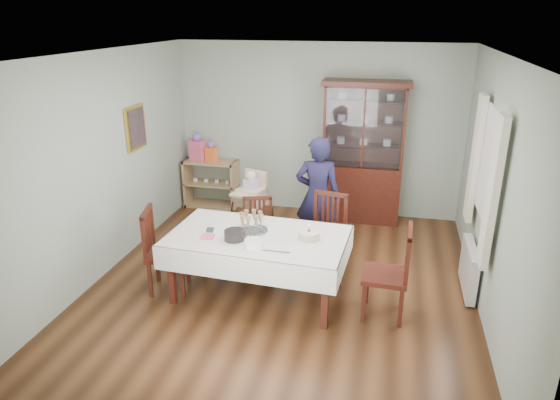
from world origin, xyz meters
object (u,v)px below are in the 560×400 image
(dining_table, at_px, (258,265))
(birthday_cake, at_px, (309,236))
(high_chair, at_px, (252,214))
(gift_bag_pink, at_px, (197,148))
(woman, at_px, (318,196))
(chair_end_left, at_px, (167,266))
(china_cabinet, at_px, (363,151))
(sideboard, at_px, (211,183))
(champagne_tray, at_px, (251,226))
(chair_far_left, at_px, (258,246))
(gift_bag_orange, at_px, (211,152))
(chair_far_right, at_px, (325,250))
(chair_end_right, at_px, (386,290))

(dining_table, relative_size, birthday_cake, 7.45)
(high_chair, xyz_separation_m, gift_bag_pink, (-1.26, 1.17, 0.59))
(dining_table, relative_size, woman, 1.27)
(chair_end_left, distance_m, birthday_cake, 1.74)
(dining_table, height_order, woman, woman)
(dining_table, distance_m, woman, 1.42)
(gift_bag_pink, bearing_deg, birthday_cake, -48.09)
(china_cabinet, distance_m, sideboard, 2.60)
(champagne_tray, bearing_deg, chair_end_left, -168.97)
(china_cabinet, distance_m, gift_bag_pink, 2.71)
(chair_far_left, height_order, gift_bag_orange, gift_bag_orange)
(woman, bearing_deg, champagne_tray, 61.04)
(high_chair, bearing_deg, sideboard, 148.26)
(high_chair, relative_size, gift_bag_pink, 2.32)
(chair_far_right, xyz_separation_m, gift_bag_pink, (-2.40, 1.85, 0.70))
(sideboard, xyz_separation_m, chair_end_left, (0.44, -2.71, -0.10))
(high_chair, bearing_deg, chair_far_left, -51.47)
(chair_far_left, distance_m, gift_bag_pink, 2.54)
(woman, height_order, champagne_tray, woman)
(champagne_tray, height_order, gift_bag_orange, gift_bag_orange)
(china_cabinet, relative_size, chair_end_left, 2.15)
(china_cabinet, distance_m, chair_far_right, 2.05)
(dining_table, relative_size, chair_end_right, 1.98)
(chair_far_right, bearing_deg, woman, 120.09)
(dining_table, height_order, champagne_tray, champagne_tray)
(gift_bag_pink, bearing_deg, high_chair, -42.96)
(birthday_cake, bearing_deg, sideboard, 129.07)
(sideboard, relative_size, chair_end_left, 0.89)
(champagne_tray, distance_m, birthday_cake, 0.68)
(birthday_cake, xyz_separation_m, gift_bag_orange, (-2.07, 2.58, 0.14))
(chair_end_right, bearing_deg, china_cabinet, -167.71)
(chair_far_right, bearing_deg, sideboard, 150.58)
(chair_far_left, bearing_deg, chair_end_right, -42.35)
(chair_end_left, bearing_deg, chair_end_right, -102.80)
(dining_table, xyz_separation_m, gift_bag_pink, (-1.73, 2.58, 0.62))
(sideboard, bearing_deg, dining_table, -59.59)
(birthday_cake, bearing_deg, gift_bag_pink, 131.91)
(champagne_tray, distance_m, gift_bag_orange, 2.87)
(champagne_tray, bearing_deg, high_chair, 105.96)
(china_cabinet, distance_m, chair_end_right, 2.84)
(high_chair, relative_size, birthday_cake, 3.83)
(chair_far_left, bearing_deg, chair_far_right, -14.53)
(chair_end_left, relative_size, birthday_cake, 3.67)
(high_chair, height_order, birthday_cake, high_chair)
(china_cabinet, distance_m, chair_far_left, 2.37)
(sideboard, relative_size, high_chair, 0.85)
(chair_end_right, relative_size, champagne_tray, 2.77)
(gift_bag_orange, bearing_deg, gift_bag_pink, 180.00)
(china_cabinet, height_order, gift_bag_pink, china_cabinet)
(gift_bag_pink, bearing_deg, sideboard, 5.57)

